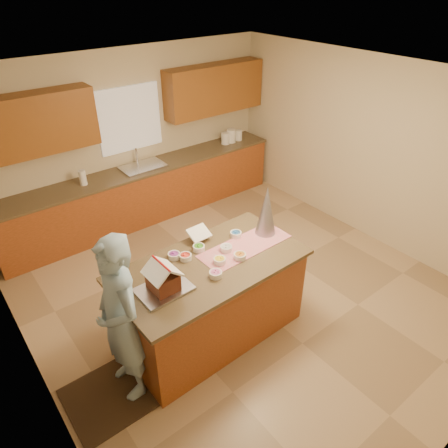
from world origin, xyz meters
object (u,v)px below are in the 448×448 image
at_px(tinsel_tree, 266,211).
at_px(gingerbread_house, 163,279).
at_px(boy, 121,321).
at_px(island_base, 211,301).

height_order(tinsel_tree, gingerbread_house, tinsel_tree).
height_order(boy, gingerbread_house, boy).
bearing_deg(island_base, boy, -177.22).
distance_m(tinsel_tree, gingerbread_house, 1.48).
relative_size(tinsel_tree, boy, 0.34).
relative_size(island_base, gingerbread_house, 6.30).
height_order(island_base, gingerbread_house, gingerbread_house).
bearing_deg(gingerbread_house, tinsel_tree, 5.48).
bearing_deg(boy, gingerbread_house, 91.48).
relative_size(island_base, boy, 1.10).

